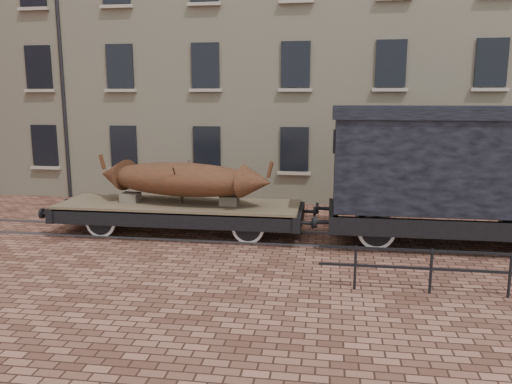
# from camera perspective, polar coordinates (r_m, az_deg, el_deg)

# --- Properties ---
(ground) EXTENTS (90.00, 90.00, 0.00)m
(ground) POSITION_cam_1_polar(r_m,az_deg,el_deg) (15.22, -0.85, -5.15)
(ground) COLOR #4E2E24
(warehouse_cream) EXTENTS (40.00, 10.19, 14.00)m
(warehouse_cream) POSITION_cam_1_polar(r_m,az_deg,el_deg) (24.61, 10.34, 17.19)
(warehouse_cream) COLOR beige
(warehouse_cream) RESTS_ON ground
(rail_track) EXTENTS (30.00, 1.52, 0.06)m
(rail_track) POSITION_cam_1_polar(r_m,az_deg,el_deg) (15.21, -0.85, -5.04)
(rail_track) COLOR #59595E
(rail_track) RESTS_ON ground
(flatcar_wagon) EXTENTS (8.32, 2.26, 1.26)m
(flatcar_wagon) POSITION_cam_1_polar(r_m,az_deg,el_deg) (15.52, -8.75, -1.98)
(flatcar_wagon) COLOR brown
(flatcar_wagon) RESTS_ON ground
(iron_boat) EXTENTS (5.76, 2.39, 1.42)m
(iron_boat) POSITION_cam_1_polar(r_m,az_deg,el_deg) (15.31, -8.48, 1.47)
(iron_boat) COLOR #5A2D1B
(iron_boat) RESTS_ON flatcar_wagon
(goods_van) EXTENTS (7.62, 2.78, 3.94)m
(goods_van) POSITION_cam_1_polar(r_m,az_deg,el_deg) (14.94, 21.68, 3.46)
(goods_van) COLOR black
(goods_van) RESTS_ON ground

